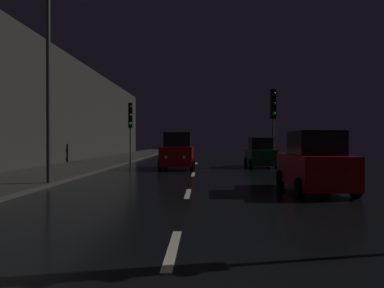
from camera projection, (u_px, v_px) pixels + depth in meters
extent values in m
cube|color=black|center=(196.00, 164.00, 27.39)|extent=(27.09, 84.00, 0.02)
cube|color=#33302D|center=(97.00, 163.00, 27.60)|extent=(4.40, 84.00, 0.15)
cube|color=#2D2B28|center=(42.00, 104.00, 24.14)|extent=(0.80, 63.00, 8.23)
cube|color=beige|center=(173.00, 248.00, 5.90)|extent=(0.16, 2.20, 0.01)
cube|color=beige|center=(188.00, 194.00, 12.02)|extent=(0.16, 2.20, 0.01)
cube|color=beige|center=(193.00, 174.00, 18.93)|extent=(0.16, 2.20, 0.01)
cube|color=beige|center=(196.00, 163.00, 28.14)|extent=(0.16, 2.20, 0.01)
cylinder|color=#38383A|center=(273.00, 143.00, 24.04)|extent=(0.12, 0.12, 3.16)
cube|color=black|center=(273.00, 104.00, 24.02)|extent=(0.35, 0.38, 1.90)
sphere|color=black|center=(274.00, 94.00, 23.84)|extent=(0.22, 0.22, 0.22)
sphere|color=black|center=(274.00, 104.00, 23.84)|extent=(0.22, 0.22, 0.22)
sphere|color=#19D84C|center=(274.00, 113.00, 23.85)|extent=(0.22, 0.22, 0.22)
cylinder|color=#38383A|center=(130.00, 146.00, 28.43)|extent=(0.12, 0.12, 2.72)
cube|color=black|center=(130.00, 115.00, 28.41)|extent=(0.34, 0.37, 1.90)
sphere|color=black|center=(130.00, 107.00, 28.22)|extent=(0.22, 0.22, 0.22)
sphere|color=black|center=(130.00, 115.00, 28.23)|extent=(0.22, 0.22, 0.22)
sphere|color=#19D84C|center=(130.00, 124.00, 28.24)|extent=(0.22, 0.22, 0.22)
cylinder|color=#2D2D30|center=(48.00, 89.00, 13.77)|extent=(0.16, 0.16, 7.30)
cube|color=maroon|center=(178.00, 156.00, 22.87)|extent=(1.86, 4.34, 1.14)
cube|color=black|center=(178.00, 139.00, 23.02)|extent=(1.58, 2.17, 0.87)
cylinder|color=black|center=(192.00, 165.00, 21.33)|extent=(0.23, 0.66, 0.66)
cylinder|color=black|center=(160.00, 165.00, 21.38)|extent=(0.23, 0.66, 0.66)
cylinder|color=black|center=(193.00, 162.00, 24.37)|extent=(0.23, 0.66, 0.66)
cylinder|color=black|center=(165.00, 162.00, 24.42)|extent=(0.23, 0.66, 0.66)
sphere|color=white|center=(184.00, 157.00, 20.73)|extent=(0.19, 0.19, 0.19)
sphere|color=white|center=(166.00, 157.00, 20.76)|extent=(0.19, 0.19, 0.19)
sphere|color=red|center=(187.00, 154.00, 24.98)|extent=(0.19, 0.19, 0.19)
sphere|color=red|center=(172.00, 154.00, 25.01)|extent=(0.19, 0.19, 0.19)
cube|color=maroon|center=(314.00, 170.00, 12.58)|extent=(1.70, 3.97, 1.04)
cube|color=black|center=(315.00, 143.00, 12.43)|extent=(1.45, 1.99, 0.79)
cylinder|color=black|center=(280.00, 178.00, 13.99)|extent=(0.21, 0.61, 0.61)
cylinder|color=black|center=(325.00, 178.00, 13.95)|extent=(0.21, 0.61, 0.61)
cylinder|color=black|center=(300.00, 188.00, 11.22)|extent=(0.21, 0.61, 0.61)
cylinder|color=black|center=(356.00, 188.00, 11.17)|extent=(0.21, 0.61, 0.61)
sphere|color=slate|center=(287.00, 166.00, 14.54)|extent=(0.17, 0.17, 0.17)
sphere|color=slate|center=(311.00, 166.00, 14.51)|extent=(0.17, 0.17, 0.17)
sphere|color=red|center=(318.00, 175.00, 10.65)|extent=(0.17, 0.17, 0.17)
sphere|color=red|center=(351.00, 175.00, 10.62)|extent=(0.17, 0.17, 0.17)
cube|color=#0F3819|center=(260.00, 157.00, 24.25)|extent=(1.59, 3.71, 0.97)
cube|color=black|center=(261.00, 144.00, 24.11)|extent=(1.35, 1.86, 0.74)
cylinder|color=black|center=(246.00, 162.00, 25.58)|extent=(0.19, 0.57, 0.57)
cylinder|color=black|center=(269.00, 162.00, 25.53)|extent=(0.19, 0.57, 0.57)
cylinder|color=black|center=(251.00, 164.00, 22.98)|extent=(0.19, 0.57, 0.57)
cylinder|color=black|center=(276.00, 164.00, 22.93)|extent=(0.19, 0.57, 0.57)
sphere|color=slate|center=(250.00, 156.00, 26.08)|extent=(0.16, 0.16, 0.16)
sphere|color=slate|center=(262.00, 156.00, 26.06)|extent=(0.16, 0.16, 0.16)
sphere|color=red|center=(258.00, 158.00, 22.44)|extent=(0.16, 0.16, 0.16)
sphere|color=red|center=(272.00, 158.00, 22.42)|extent=(0.16, 0.16, 0.16)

